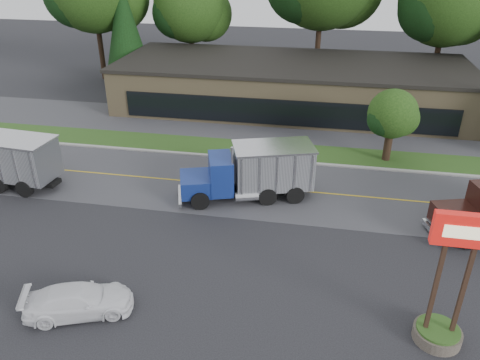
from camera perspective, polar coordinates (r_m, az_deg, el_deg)
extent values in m
plane|color=#323238|center=(23.41, -4.71, -10.95)|extent=(140.00, 140.00, 0.00)
cube|color=#525257|center=(30.76, -0.42, -0.68)|extent=(60.00, 8.00, 0.02)
cube|color=gold|center=(30.76, -0.42, -0.68)|extent=(60.00, 0.12, 0.01)
cube|color=#9E9E99|center=(34.46, 0.91, 2.56)|extent=(60.00, 0.30, 0.12)
cube|color=#2C4E1A|center=(36.08, 1.40, 3.74)|extent=(60.00, 3.40, 0.03)
cube|color=#525257|center=(40.65, 2.56, 6.53)|extent=(60.00, 7.00, 0.02)
cube|color=#95815B|center=(45.49, 6.28, 11.34)|extent=(32.00, 12.00, 4.00)
cylinder|color=#6B6054|center=(21.44, 22.87, -16.96)|extent=(1.90, 1.90, 0.50)
cylinder|color=#2C4E1A|center=(21.24, 23.03, -16.37)|extent=(1.70, 1.70, 0.10)
cube|color=#332116|center=(19.83, 22.69, -12.01)|extent=(0.16, 0.16, 5.00)
cube|color=#332116|center=(20.09, 25.52, -12.09)|extent=(0.16, 0.16, 5.00)
cube|color=red|center=(18.47, 25.70, -5.50)|extent=(2.20, 0.35, 1.30)
cube|color=beige|center=(18.31, 25.83, -5.82)|extent=(1.50, 0.04, 0.50)
cube|color=beige|center=(18.62, 25.57, -5.19)|extent=(1.50, 0.04, 0.50)
cylinder|color=#382619|center=(56.90, -16.49, 14.41)|extent=(0.56, 0.56, 5.41)
cylinder|color=#382619|center=(55.21, -5.84, 14.39)|extent=(0.56, 0.56, 4.29)
sphere|color=#19370F|center=(54.21, -6.15, 20.39)|extent=(7.84, 7.84, 7.84)
sphere|color=#19370F|center=(54.88, -4.23, 19.51)|extent=(5.88, 5.88, 5.88)
sphere|color=black|center=(53.96, -7.66, 19.49)|extent=(5.39, 5.39, 5.39)
cylinder|color=#382619|center=(52.88, 9.36, 14.64)|extent=(0.56, 0.56, 6.17)
cylinder|color=#382619|center=(53.12, 22.59, 12.39)|extent=(0.56, 0.56, 5.05)
sphere|color=#19370F|center=(53.62, 25.40, 18.29)|extent=(6.93, 6.93, 6.93)
sphere|color=black|center=(50.97, 22.36, 18.81)|extent=(6.35, 6.35, 6.35)
cylinder|color=#382619|center=(53.98, -13.21, 11.72)|extent=(0.44, 0.44, 1.00)
cone|color=black|center=(52.79, -13.89, 17.64)|extent=(4.94, 4.94, 10.11)
cylinder|color=#382619|center=(35.64, 17.53, 3.78)|extent=(0.56, 0.56, 1.91)
sphere|color=#19370F|center=(34.74, 18.13, 7.69)|extent=(3.49, 3.49, 3.49)
sphere|color=#19370F|center=(35.38, 19.01, 7.15)|extent=(2.62, 2.62, 2.62)
sphere|color=black|center=(34.46, 17.20, 7.09)|extent=(2.40, 2.40, 2.40)
cube|color=silver|center=(33.17, -25.85, 2.46)|extent=(5.45, 2.93, 2.50)
cube|color=silver|center=(32.70, -26.31, 4.52)|extent=(5.61, 3.09, 0.12)
cylinder|color=black|center=(34.28, -23.70, 1.01)|extent=(1.13, 0.44, 1.10)
cylinder|color=black|center=(32.75, -26.06, -0.73)|extent=(1.13, 0.44, 1.10)
cube|color=black|center=(29.23, 1.34, -1.02)|extent=(7.76, 3.36, 0.28)
cube|color=navy|center=(28.71, -5.39, -0.46)|extent=(2.49, 2.76, 1.10)
cube|color=navy|center=(28.51, -2.37, 0.78)|extent=(2.03, 2.70, 2.20)
cube|color=black|center=(28.29, -3.58, 1.44)|extent=(0.70, 2.02, 0.90)
cube|color=silver|center=(28.79, 4.05, 1.68)|extent=(5.22, 3.82, 2.50)
cube|color=silver|center=(28.25, 4.14, 4.05)|extent=(5.41, 4.01, 0.12)
cylinder|color=black|center=(29.99, -5.11, -0.35)|extent=(1.15, 0.67, 1.10)
cylinder|color=black|center=(27.98, -4.89, -2.53)|extent=(1.15, 0.67, 1.10)
cylinder|color=black|center=(30.50, 4.19, 0.19)|extent=(1.15, 0.67, 1.10)
cylinder|color=black|center=(28.53, 5.06, -1.91)|extent=(1.15, 0.67, 1.10)
cube|color=black|center=(27.67, 24.94, -4.32)|extent=(2.69, 2.81, 1.10)
cube|color=black|center=(27.75, 27.24, -2.37)|extent=(0.65, 2.03, 0.90)
cylinder|color=black|center=(28.87, 24.00, -4.04)|extent=(1.15, 0.65, 1.10)
cylinder|color=black|center=(27.23, 26.20, -6.52)|extent=(1.15, 0.65, 1.10)
imported|color=white|center=(21.85, -19.06, -13.71)|extent=(4.92, 3.36, 1.32)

